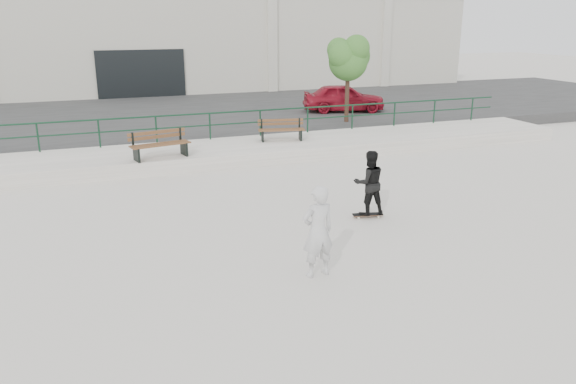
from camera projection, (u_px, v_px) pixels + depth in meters
name	position (u px, v px, depth m)	size (l,w,h in m)	color
ground	(282.00, 269.00, 11.52)	(120.00, 120.00, 0.00)	beige
ledge	(191.00, 155.00, 19.95)	(30.00, 3.00, 0.50)	beige
parking_strip	(158.00, 117.00, 27.55)	(60.00, 14.00, 0.50)	#323232
railing	(183.00, 122.00, 20.82)	(28.00, 0.06, 1.03)	#153C26
commercial_building	(125.00, 23.00, 38.79)	(44.20, 16.33, 8.00)	beige
bench_left	(160.00, 145.00, 18.42)	(2.03, 0.96, 0.90)	brown
bench_right	(281.00, 130.00, 21.11)	(1.80, 0.85, 0.80)	brown
tree	(349.00, 57.00, 24.22)	(2.12, 1.88, 3.77)	#483124
red_car	(344.00, 98.00, 27.61)	(1.60, 3.98, 1.36)	maroon
skateboard	(368.00, 215.00, 14.46)	(0.80, 0.36, 0.09)	black
standing_skater	(369.00, 183.00, 14.21)	(0.81, 0.63, 1.67)	black
seated_skater	(318.00, 232.00, 10.94)	(0.68, 0.45, 1.87)	silver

